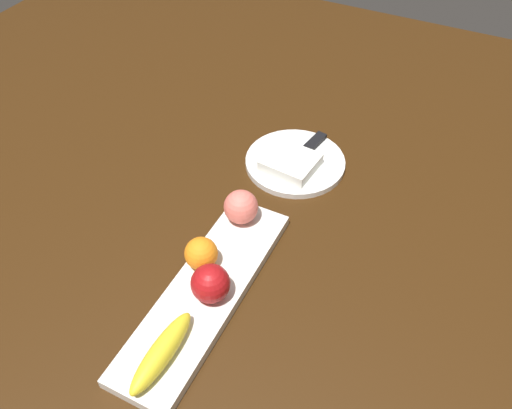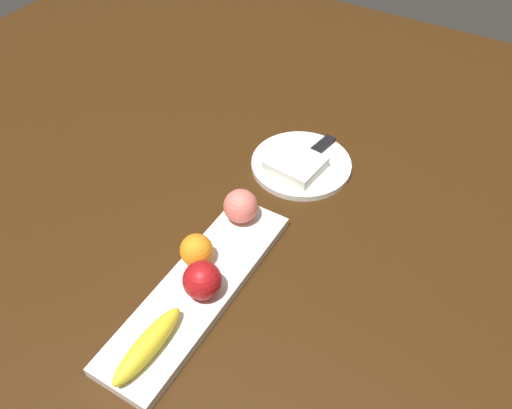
# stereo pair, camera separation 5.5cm
# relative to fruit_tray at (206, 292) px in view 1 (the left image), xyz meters

# --- Properties ---
(ground_plane) EXTENTS (2.40, 2.40, 0.00)m
(ground_plane) POSITION_rel_fruit_tray_xyz_m (-0.04, 0.02, -0.01)
(ground_plane) COLOR #351E0A
(fruit_tray) EXTENTS (0.45, 0.12, 0.02)m
(fruit_tray) POSITION_rel_fruit_tray_xyz_m (0.00, 0.00, 0.00)
(fruit_tray) COLOR white
(fruit_tray) RESTS_ON ground_plane
(apple) EXTENTS (0.07, 0.07, 0.07)m
(apple) POSITION_rel_fruit_tray_xyz_m (0.01, 0.02, 0.05)
(apple) COLOR #A81215
(apple) RESTS_ON fruit_tray
(banana) EXTENTS (0.16, 0.04, 0.04)m
(banana) POSITION_rel_fruit_tray_xyz_m (0.15, 0.01, 0.03)
(banana) COLOR yellow
(banana) RESTS_ON fruit_tray
(orange_near_apple) EXTENTS (0.06, 0.06, 0.06)m
(orange_near_apple) POSITION_rel_fruit_tray_xyz_m (-0.04, -0.03, 0.04)
(orange_near_apple) COLOR orange
(orange_near_apple) RESTS_ON fruit_tray
(peach) EXTENTS (0.07, 0.07, 0.07)m
(peach) POSITION_rel_fruit_tray_xyz_m (-0.18, -0.02, 0.05)
(peach) COLOR #EC6F62
(peach) RESTS_ON fruit_tray
(dinner_plate) EXTENTS (0.23, 0.23, 0.01)m
(dinner_plate) POSITION_rel_fruit_tray_xyz_m (-0.40, 0.00, -0.00)
(dinner_plate) COLOR white
(dinner_plate) RESTS_ON ground_plane
(folded_napkin) EXTENTS (0.11, 0.12, 0.03)m
(folded_napkin) POSITION_rel_fruit_tray_xyz_m (-0.37, 0.00, 0.02)
(folded_napkin) COLOR white
(folded_napkin) RESTS_ON dinner_plate
(knife) EXTENTS (0.18, 0.05, 0.01)m
(knife) POSITION_rel_fruit_tray_xyz_m (-0.45, 0.01, 0.01)
(knife) COLOR silver
(knife) RESTS_ON dinner_plate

